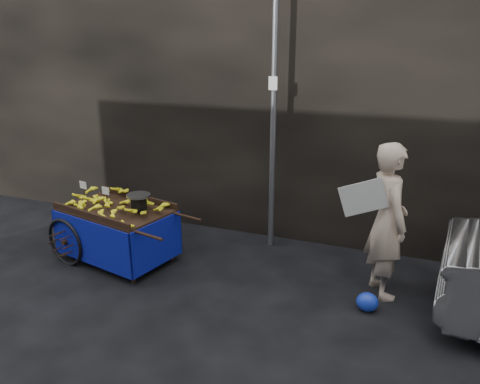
% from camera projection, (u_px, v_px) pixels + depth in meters
% --- Properties ---
extents(ground, '(80.00, 80.00, 0.00)m').
position_uv_depth(ground, '(218.00, 280.00, 6.05)').
color(ground, black).
rests_on(ground, ground).
extents(building_wall, '(13.50, 2.00, 5.00)m').
position_uv_depth(building_wall, '(304.00, 70.00, 7.43)').
color(building_wall, black).
rests_on(building_wall, ground).
extents(street_pole, '(0.12, 0.10, 4.00)m').
position_uv_depth(street_pole, '(273.00, 112.00, 6.46)').
color(street_pole, slate).
rests_on(street_pole, ground).
extents(banana_cart, '(2.19, 1.33, 1.11)m').
position_uv_depth(banana_cart, '(114.00, 213.00, 6.44)').
color(banana_cart, black).
rests_on(banana_cart, ground).
extents(vendor, '(0.93, 0.82, 1.89)m').
position_uv_depth(vendor, '(387.00, 221.00, 5.48)').
color(vendor, '#C0A68E').
rests_on(vendor, ground).
extents(plastic_bag, '(0.25, 0.20, 0.23)m').
position_uv_depth(plastic_bag, '(367.00, 302.00, 5.34)').
color(plastic_bag, '#1831B9').
rests_on(plastic_bag, ground).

